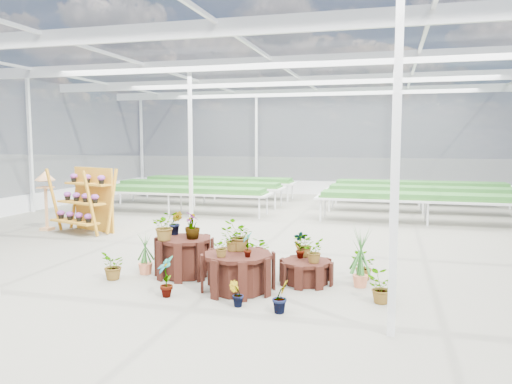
% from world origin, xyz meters
% --- Properties ---
extents(ground_plane, '(24.00, 24.00, 0.00)m').
position_xyz_m(ground_plane, '(0.00, 0.00, 0.00)').
color(ground_plane, gray).
rests_on(ground_plane, ground).
extents(greenhouse_shell, '(18.00, 24.00, 4.50)m').
position_xyz_m(greenhouse_shell, '(0.00, 0.00, 2.25)').
color(greenhouse_shell, white).
rests_on(greenhouse_shell, ground).
extents(steel_frame, '(18.00, 24.00, 4.50)m').
position_xyz_m(steel_frame, '(0.00, 0.00, 2.25)').
color(steel_frame, silver).
rests_on(steel_frame, ground).
extents(nursery_benches, '(16.00, 7.00, 0.84)m').
position_xyz_m(nursery_benches, '(0.00, 7.20, 0.42)').
color(nursery_benches, silver).
rests_on(nursery_benches, ground).
extents(plinth_tall, '(1.20, 1.20, 0.70)m').
position_xyz_m(plinth_tall, '(-0.61, -2.11, 0.35)').
color(plinth_tall, black).
rests_on(plinth_tall, ground).
extents(plinth_mid, '(1.51, 1.51, 0.62)m').
position_xyz_m(plinth_mid, '(0.59, -2.71, 0.31)').
color(plinth_mid, black).
rests_on(plinth_mid, ground).
extents(plinth_low, '(0.98, 0.98, 0.40)m').
position_xyz_m(plinth_low, '(1.59, -2.01, 0.20)').
color(plinth_low, black).
rests_on(plinth_low, ground).
extents(shelf_rack, '(1.81, 1.34, 1.71)m').
position_xyz_m(shelf_rack, '(-4.86, 1.09, 0.86)').
color(shelf_rack, '#C58721').
rests_on(shelf_rack, ground).
extents(bird_table, '(0.40, 0.40, 1.61)m').
position_xyz_m(bird_table, '(-6.03, 1.14, 0.80)').
color(bird_table, tan).
rests_on(bird_table, ground).
extents(nursery_plants, '(5.10, 2.99, 1.21)m').
position_xyz_m(nursery_plants, '(0.53, -2.10, 0.50)').
color(nursery_plants, '#2B6326').
rests_on(nursery_plants, ground).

